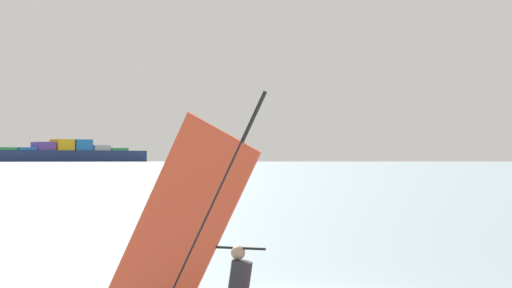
{
  "coord_description": "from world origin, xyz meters",
  "views": [
    {
      "loc": [
        -7.53,
        -16.23,
        2.59
      ],
      "look_at": [
        1.82,
        6.6,
        2.97
      ],
      "focal_mm": 68.49,
      "sensor_mm": 36.0,
      "label": 1
    }
  ],
  "objects": [
    {
      "name": "windsurfer",
      "position": [
        -2.4,
        -2.27,
        0.85
      ],
      "size": [
        2.97,
        3.07,
        3.81
      ],
      "rotation": [
        0.0,
        0.0,
        5.48
      ],
      "color": "red",
      "rests_on": "ground_plane"
    },
    {
      "name": "cargo_ship",
      "position": [
        146.56,
        894.69,
        8.87
      ],
      "size": [
        207.24,
        60.27,
        40.37
      ],
      "rotation": [
        0.0,
        0.0,
        0.17
      ],
      "color": "navy",
      "rests_on": "ground_plane"
    },
    {
      "name": "distant_headland",
      "position": [
        450.54,
        1401.99,
        25.22
      ],
      "size": [
        1362.14,
        672.78,
        50.44
      ],
      "primitive_type": "cube",
      "rotation": [
        0.0,
        0.0,
        -0.16
      ],
      "color": "#4C564C",
      "rests_on": "ground_plane"
    }
  ]
}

